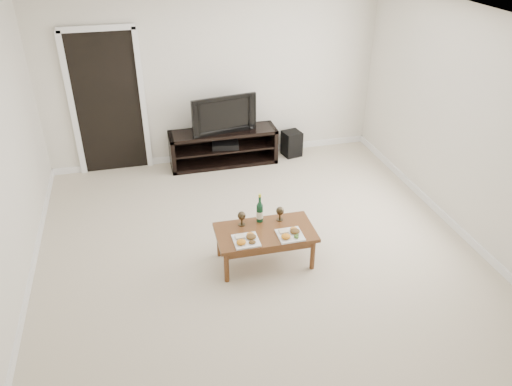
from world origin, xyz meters
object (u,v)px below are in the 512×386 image
object	(u,v)px
media_console	(223,147)
television	(222,113)
coffee_table	(265,246)
subwoofer	(292,144)

from	to	relation	value
media_console	television	size ratio (longest dim) A/B	1.65
television	coffee_table	xyz separation A→B (m)	(-0.02, -2.54, -0.62)
television	media_console	bearing A→B (deg)	171.00
television	subwoofer	xyz separation A→B (m)	(1.11, 0.03, -0.63)
media_console	coffee_table	bearing A→B (deg)	-90.54
subwoofer	coffee_table	xyz separation A→B (m)	(-1.14, -2.57, 0.01)
subwoofer	media_console	bearing A→B (deg)	170.12
television	subwoofer	size ratio (longest dim) A/B	2.47
media_console	coffee_table	size ratio (longest dim) A/B	1.51
television	coffee_table	bearing A→B (deg)	-99.54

